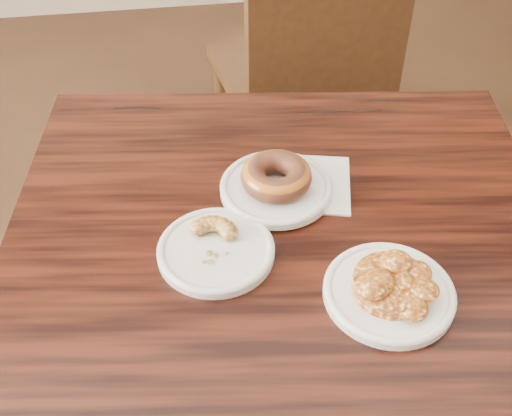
{
  "coord_description": "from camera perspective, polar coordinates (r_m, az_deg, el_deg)",
  "views": [
    {
      "loc": [
        -0.32,
        -0.5,
        1.43
      ],
      "look_at": [
        -0.22,
        0.17,
        0.8
      ],
      "focal_mm": 45.0,
      "sensor_mm": 36.0,
      "label": 1
    }
  ],
  "objects": [
    {
      "name": "cafe_table",
      "position": [
        1.23,
        1.98,
        -15.78
      ],
      "size": [
        0.93,
        0.93,
        0.75
      ],
      "primitive_type": "cube",
      "rotation": [
        0.0,
        0.0,
        -0.13
      ],
      "color": "black",
      "rests_on": "floor"
    },
    {
      "name": "chair_far",
      "position": [
        1.89,
        3.68,
        11.81
      ],
      "size": [
        0.54,
        0.54,
        0.9
      ],
      "primitive_type": null,
      "rotation": [
        0.0,
        0.0,
        3.32
      ],
      "color": "black",
      "rests_on": "floor"
    },
    {
      "name": "napkin",
      "position": [
        1.04,
        4.44,
        2.21
      ],
      "size": [
        0.17,
        0.17,
        0.0
      ],
      "primitive_type": "cube",
      "rotation": [
        0.0,
        0.0,
        -0.23
      ],
      "color": "silver",
      "rests_on": "cafe_table"
    },
    {
      "name": "plate_donut",
      "position": [
        1.01,
        1.79,
        1.74
      ],
      "size": [
        0.18,
        0.18,
        0.01
      ],
      "primitive_type": "cylinder",
      "color": "silver",
      "rests_on": "napkin"
    },
    {
      "name": "plate_cruller",
      "position": [
        0.92,
        -3.58,
        -3.85
      ],
      "size": [
        0.17,
        0.17,
        0.01
      ],
      "primitive_type": "cylinder",
      "color": "silver",
      "rests_on": "cafe_table"
    },
    {
      "name": "plate_fritter",
      "position": [
        0.89,
        11.72,
        -7.42
      ],
      "size": [
        0.18,
        0.18,
        0.01
      ],
      "primitive_type": "cylinder",
      "color": "white",
      "rests_on": "cafe_table"
    },
    {
      "name": "glazed_donut",
      "position": [
        1.0,
        1.82,
        2.85
      ],
      "size": [
        0.11,
        0.11,
        0.04
      ],
      "primitive_type": "torus",
      "color": "#954815",
      "rests_on": "plate_donut"
    },
    {
      "name": "apple_fritter",
      "position": [
        0.87,
        11.93,
        -6.46
      ],
      "size": [
        0.14,
        0.14,
        0.03
      ],
      "primitive_type": null,
      "color": "#4F2308",
      "rests_on": "plate_fritter"
    },
    {
      "name": "cruller_fragment",
      "position": [
        0.91,
        -3.62,
        -3.07
      ],
      "size": [
        0.09,
        0.09,
        0.02
      ],
      "primitive_type": null,
      "color": "#5B3212",
      "rests_on": "plate_cruller"
    }
  ]
}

